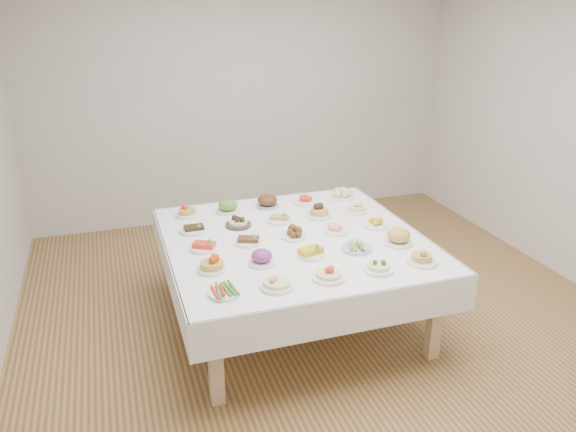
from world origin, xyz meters
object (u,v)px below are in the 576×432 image
object	(u,v)px
dish_24	(342,194)
display_table	(294,246)
dish_0	(224,291)
dish_12	(294,233)

from	to	relation	value
dish_24	display_table	bearing A→B (deg)	-135.13
display_table	dish_0	xyz separation A→B (m)	(-0.72, -0.72, 0.10)
dish_24	dish_12	bearing A→B (deg)	-135.21
dish_12	dish_24	xyz separation A→B (m)	(0.74, 0.73, 0.00)
display_table	dish_24	size ratio (longest dim) A/B	9.33
display_table	dish_12	xyz separation A→B (m)	(-0.00, 0.00, 0.12)
dish_0	dish_24	world-z (taller)	dish_24
display_table	dish_0	bearing A→B (deg)	-135.01
dish_24	dish_0	bearing A→B (deg)	-135.07
dish_0	dish_24	size ratio (longest dim) A/B	0.93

